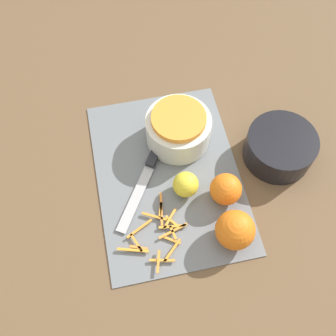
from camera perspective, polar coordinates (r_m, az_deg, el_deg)
The scene contains 9 objects.
ground_plane at distance 0.88m, azimuth 0.00°, elevation -1.11°, with size 4.00×4.00×0.00m, color brown.
cutting_board at distance 0.87m, azimuth 0.00°, elevation -1.02°, with size 0.44×0.31×0.01m.
bowl_speckled at distance 0.88m, azimuth 1.50°, elevation 5.80°, with size 0.15×0.15×0.09m.
bowl_dark at distance 0.90m, azimuth 15.97°, elevation 2.71°, with size 0.15×0.15×0.07m.
knife at distance 0.88m, azimuth -2.13°, elevation 1.50°, with size 0.24×0.16×0.02m.
orange_left at distance 0.83m, azimuth 8.39°, elevation -3.07°, with size 0.07×0.07×0.07m.
orange_right at distance 0.79m, azimuth 9.71°, elevation -8.86°, with size 0.08×0.08×0.08m.
lemon at distance 0.83m, azimuth 2.58°, elevation -2.41°, with size 0.06×0.06×0.06m.
peel_pile at distance 0.81m, azimuth -1.33°, elevation -9.46°, with size 0.17×0.15×0.01m.
Camera 1 is at (0.39, -0.08, 0.78)m, focal length 42.00 mm.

